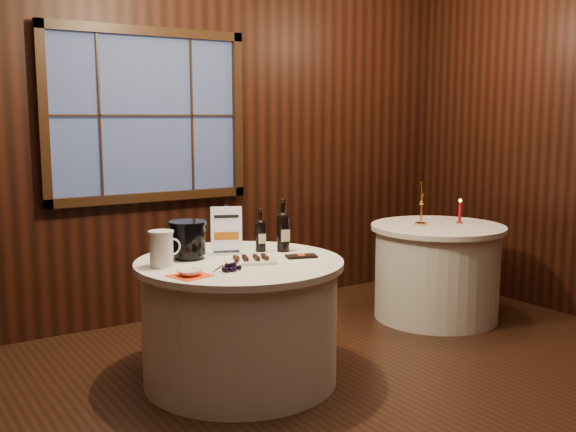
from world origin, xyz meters
TOP-DOWN VIEW (x-y plane):
  - back_wall at (0.00, 2.48)m, footprint 6.00×0.10m
  - main_table at (0.00, 1.00)m, footprint 1.28×1.28m
  - side_table at (2.00, 1.30)m, footprint 1.08×1.08m
  - sign_stand at (0.02, 1.20)m, footprint 0.19×0.15m
  - port_bottle_left at (0.25, 1.16)m, footprint 0.07×0.07m
  - port_bottle_right at (0.37, 1.08)m, footprint 0.08×0.09m
  - ice_bucket at (-0.24, 1.21)m, footprint 0.23×0.23m
  - chocolate_plate at (0.02, 0.90)m, footprint 0.34×0.28m
  - chocolate_box at (0.36, 0.86)m, footprint 0.21×0.15m
  - grape_bunch at (-0.18, 0.77)m, footprint 0.19×0.08m
  - glass_pitcher at (-0.47, 1.09)m, footprint 0.20×0.15m
  - orange_napkin at (-0.43, 0.79)m, footprint 0.24×0.24m
  - cracker_bowl at (-0.43, 0.79)m, footprint 0.15×0.15m
  - brass_candlestick at (1.89, 1.38)m, footprint 0.10×0.10m
  - red_candle at (2.19, 1.25)m, footprint 0.06×0.06m

SIDE VIEW (x-z plane):
  - main_table at x=0.00m, z-range 0.00..0.77m
  - side_table at x=2.00m, z-range 0.00..0.77m
  - orange_napkin at x=-0.43m, z-range 0.77..0.77m
  - chocolate_box at x=0.36m, z-range 0.77..0.79m
  - chocolate_plate at x=0.02m, z-range 0.77..0.81m
  - cracker_bowl at x=-0.43m, z-range 0.77..0.81m
  - grape_bunch at x=-0.18m, z-range 0.77..0.81m
  - red_candle at x=2.19m, z-range 0.75..0.96m
  - glass_pitcher at x=-0.47m, z-range 0.77..0.98m
  - sign_stand at x=0.02m, z-range 0.72..1.04m
  - port_bottle_left at x=0.25m, z-range 0.75..1.03m
  - ice_bucket at x=-0.24m, z-range 0.78..1.01m
  - brass_candlestick at x=1.89m, z-range 0.72..1.08m
  - port_bottle_right at x=0.37m, z-range 0.75..1.09m
  - back_wall at x=0.00m, z-range 0.04..3.04m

